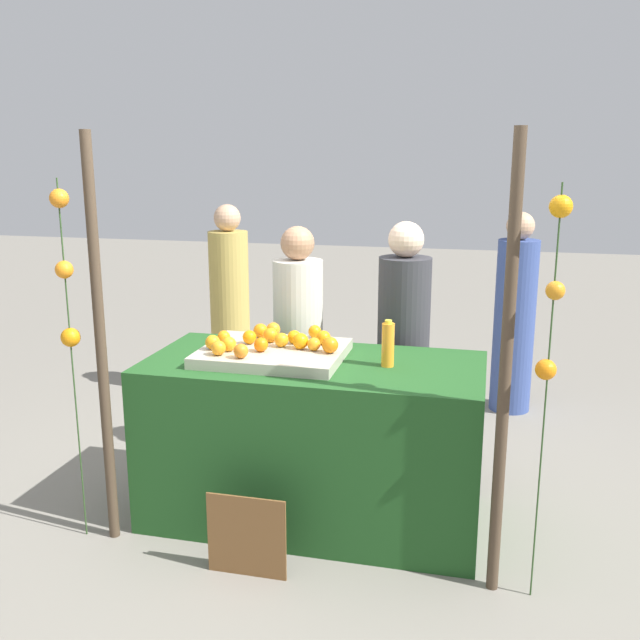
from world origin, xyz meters
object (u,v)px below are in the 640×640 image
at_px(orange_1, 229,344).
at_px(stall_counter, 314,440).
at_px(orange_0, 315,332).
at_px(chalkboard_sign, 247,537).
at_px(juice_bottle, 388,344).
at_px(vendor_right, 403,360).
at_px(vendor_left, 298,357).

bearing_deg(orange_1, stall_counter, 14.21).
bearing_deg(stall_counter, orange_0, 102.57).
height_order(orange_1, chalkboard_sign, orange_1).
distance_m(juice_bottle, vendor_right, 0.75).
bearing_deg(orange_1, vendor_right, 43.55).
bearing_deg(vendor_right, orange_1, -136.45).
bearing_deg(orange_0, chalkboard_sign, -97.11).
xyz_separation_m(chalkboard_sign, vendor_left, (-0.10, 1.32, 0.54)).
xyz_separation_m(orange_1, chalkboard_sign, (0.27, -0.54, -0.82)).
height_order(orange_0, chalkboard_sign, orange_0).
distance_m(orange_0, vendor_right, 0.69).
bearing_deg(juice_bottle, vendor_left, 135.90).
height_order(orange_0, vendor_left, vendor_left).
xyz_separation_m(orange_1, juice_bottle, (0.86, 0.12, 0.02)).
relative_size(stall_counter, vendor_left, 1.16).
bearing_deg(vendor_left, vendor_right, 3.00).
height_order(stall_counter, juice_bottle, juice_bottle).
xyz_separation_m(orange_1, vendor_left, (0.18, 0.78, -0.28)).
relative_size(orange_1, chalkboard_sign, 0.19).
height_order(stall_counter, chalkboard_sign, stall_counter).
xyz_separation_m(orange_0, orange_1, (-0.39, -0.38, 0.00)).
height_order(vendor_left, vendor_right, vendor_right).
relative_size(stall_counter, chalkboard_sign, 4.26).
distance_m(stall_counter, chalkboard_sign, 0.72).
distance_m(stall_counter, vendor_right, 0.87).
height_order(juice_bottle, vendor_left, vendor_left).
bearing_deg(vendor_left, juice_bottle, -44.10).
bearing_deg(vendor_left, stall_counter, -67.86).
bearing_deg(orange_0, stall_counter, -77.43).
bearing_deg(chalkboard_sign, orange_0, 82.89).
height_order(chalkboard_sign, vendor_right, vendor_right).
bearing_deg(juice_bottle, vendor_right, 89.96).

